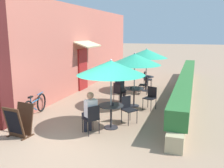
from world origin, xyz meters
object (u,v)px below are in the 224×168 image
(coffee_cup_mid, at_px, (131,88))
(cafe_chair_far_left, at_px, (147,78))
(patio_table_mid, at_px, (134,93))
(cafe_chair_mid_right, at_px, (151,96))
(coffee_cup_near, at_px, (113,104))
(cafe_chair_near_left, at_px, (92,117))
(patio_umbrella_near, at_px, (111,68))
(patio_umbrella_mid, at_px, (135,59))
(cafe_chair_near_right, at_px, (128,107))
(seated_patron_mid_left, at_px, (120,87))
(patio_table_far, at_px, (146,80))
(cafe_chair_mid_left, at_px, (119,91))
(seated_patron_near_left, at_px, (90,111))
(cafe_chair_far_right, at_px, (145,84))
(bicycle_leaning, at_px, (35,106))
(menu_board, at_px, (19,121))
(patio_table_near, at_px, (111,111))
(patio_umbrella_far, at_px, (147,53))
(coffee_cup_far, at_px, (147,76))

(coffee_cup_mid, bearing_deg, cafe_chair_far_left, 91.17)
(patio_table_mid, xyz_separation_m, cafe_chair_mid_right, (0.71, -0.19, -0.02))
(coffee_cup_near, bearing_deg, cafe_chair_near_left, -127.05)
(patio_umbrella_near, height_order, patio_umbrella_mid, same)
(cafe_chair_near_right, height_order, seated_patron_mid_left, seated_patron_mid_left)
(coffee_cup_near, height_order, patio_table_far, coffee_cup_near)
(patio_umbrella_mid, relative_size, cafe_chair_mid_left, 2.48)
(seated_patron_mid_left, relative_size, cafe_chair_mid_right, 1.44)
(cafe_chair_near_left, bearing_deg, coffee_cup_near, -0.63)
(seated_patron_near_left, xyz_separation_m, cafe_chair_far_right, (0.61, 5.16, -0.17))
(bicycle_leaning, height_order, menu_board, menu_board)
(patio_table_near, bearing_deg, cafe_chair_near_left, -120.42)
(cafe_chair_near_right, xyz_separation_m, menu_board, (-2.65, -2.06, -0.06))
(cafe_chair_near_left, relative_size, patio_umbrella_far, 0.40)
(patio_umbrella_mid, bearing_deg, coffee_cup_near, -91.00)
(coffee_cup_far, bearing_deg, cafe_chair_far_left, 101.80)
(patio_umbrella_mid, height_order, cafe_chair_far_right, patio_umbrella_mid)
(patio_table_far, bearing_deg, bicycle_leaning, -120.32)
(patio_table_near, distance_m, cafe_chair_far_left, 6.05)
(cafe_chair_mid_right, distance_m, coffee_cup_far, 2.97)
(seated_patron_near_left, height_order, patio_umbrella_far, patio_umbrella_far)
(cafe_chair_far_right, bearing_deg, cafe_chair_mid_left, 156.45)
(patio_table_far, bearing_deg, patio_umbrella_mid, -88.65)
(patio_umbrella_far, relative_size, cafe_chair_far_right, 2.48)
(seated_patron_mid_left, bearing_deg, coffee_cup_near, -56.48)
(seated_patron_near_left, bearing_deg, coffee_cup_mid, 27.16)
(coffee_cup_mid, bearing_deg, coffee_cup_far, 87.94)
(patio_table_far, bearing_deg, cafe_chair_near_left, -94.03)
(seated_patron_mid_left, distance_m, patio_table_far, 2.58)
(bicycle_leaning, bearing_deg, patio_table_mid, 27.90)
(patio_table_near, height_order, patio_table_far, same)
(patio_umbrella_mid, distance_m, bicycle_leaning, 4.12)
(seated_patron_mid_left, bearing_deg, patio_umbrella_near, -57.66)
(cafe_chair_near_left, height_order, coffee_cup_mid, cafe_chair_near_left)
(cafe_chair_mid_right, bearing_deg, patio_umbrella_near, 91.91)
(coffee_cup_mid, relative_size, coffee_cup_far, 1.00)
(patio_umbrella_mid, relative_size, patio_umbrella_far, 1.00)
(patio_table_mid, height_order, cafe_chair_mid_right, cafe_chair_mid_right)
(patio_umbrella_far, relative_size, menu_board, 2.35)
(cafe_chair_far_left, xyz_separation_m, bicycle_leaning, (-2.88, -5.83, -0.15))
(coffee_cup_near, xyz_separation_m, patio_table_mid, (0.04, 2.57, -0.25))
(patio_table_far, relative_size, bicycle_leaning, 0.45)
(menu_board, bearing_deg, patio_umbrella_far, 77.50)
(coffee_cup_near, xyz_separation_m, cafe_chair_mid_right, (0.75, 2.38, -0.27))
(cafe_chair_mid_right, height_order, cafe_chair_far_left, same)
(patio_table_near, relative_size, patio_table_far, 1.00)
(cafe_chair_mid_left, bearing_deg, patio_umbrella_near, -56.43)
(cafe_chair_mid_left, relative_size, menu_board, 0.95)
(cafe_chair_mid_right, distance_m, patio_umbrella_far, 3.39)
(coffee_cup_near, bearing_deg, cafe_chair_far_right, 89.00)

